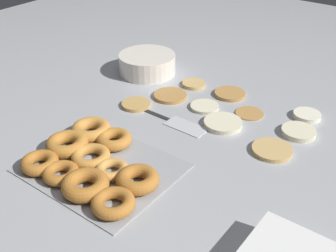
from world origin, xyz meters
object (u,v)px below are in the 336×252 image
Objects in this scene: pancake_1 at (223,123)px; pancake_9 at (230,94)px; batter_bowl at (147,64)px; donut_tray at (92,162)px; pancake_3 at (307,115)px; pancake_7 at (194,84)px; pancake_6 at (135,105)px; pancake_2 at (250,113)px; pancake_8 at (205,107)px; pancake_0 at (170,96)px; spatula at (177,123)px; pancake_5 at (298,132)px; pancake_4 at (272,150)px.

pancake_9 is at bearing 113.81° from pancake_1.
pancake_9 is 0.49× the size of batter_bowl.
pancake_3 is at bearing 59.09° from donut_tray.
batter_bowl is (-0.20, -0.01, 0.03)m from pancake_7.
pancake_2 is at bearing 29.10° from pancake_6.
pancake_6 is 0.33m from donut_tray.
pancake_8 is at bearing -43.95° from pancake_7.
pancake_6 is (-0.05, -0.12, 0.00)m from pancake_0.
donut_tray reaches higher than spatula.
pancake_0 is 0.39× the size of spatula.
pancake_1 is 0.21m from pancake_5.
pancake_8 is 0.43m from donut_tray.
pancake_7 reaches higher than pancake_0.
pancake_0 is 1.32× the size of pancake_3.
pancake_1 is at bearing 33.37° from spatula.
pancake_6 is 0.24m from pancake_7.
pancake_7 is (0.01, 0.12, 0.00)m from pancake_0.
pancake_4 is 1.06× the size of pancake_9.
pancake_1 is 1.17× the size of pancake_5.
pancake_1 is 1.32× the size of pancake_2.
pancake_5 is 0.58m from donut_tray.
donut_tray is 0.58m from batter_bowl.
pancake_5 is 0.95× the size of pancake_9.
pancake_8 is (0.13, 0.01, -0.00)m from pancake_0.
pancake_3 is at bearing 19.12° from pancake_0.
pancake_3 is 0.53m from pancake_6.
pancake_3 is 0.40× the size of batter_bowl.
pancake_6 is at bearing -113.51° from pancake_0.
donut_tray is (-0.34, -0.57, 0.01)m from pancake_3.
pancake_5 reaches higher than pancake_9.
donut_tray is at bearing -134.56° from pancake_4.
pancake_0 is 0.13m from pancake_8.
spatula is (-0.29, -0.03, -0.00)m from pancake_4.
pancake_1 is at bearing -12.12° from pancake_0.
batter_bowl is (-0.58, 0.19, 0.03)m from pancake_4.
pancake_5 is (0.16, -0.02, 0.00)m from pancake_2.
pancake_0 is 1.26× the size of pancake_2.
pancake_1 and pancake_3 have the same top height.
spatula is (-0.11, -0.07, -0.00)m from pancake_1.
pancake_4 is (0.17, -0.04, -0.00)m from pancake_1.
pancake_6 is (-0.46, -0.26, -0.00)m from pancake_3.
pancake_0 is at bearing 99.54° from donut_tray.
pancake_5 reaches higher than pancake_8.
pancake_1 is 1.38× the size of pancake_3.
pancake_0 is 0.12m from pancake_7.
pancake_3 is at bearing 3.64° from pancake_7.
spatula is at bearing -97.82° from pancake_9.
pancake_2 is at bearing 21.49° from pancake_8.
pancake_1 reaches higher than pancake_2.
pancake_9 is (0.15, 0.13, 0.00)m from pancake_0.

